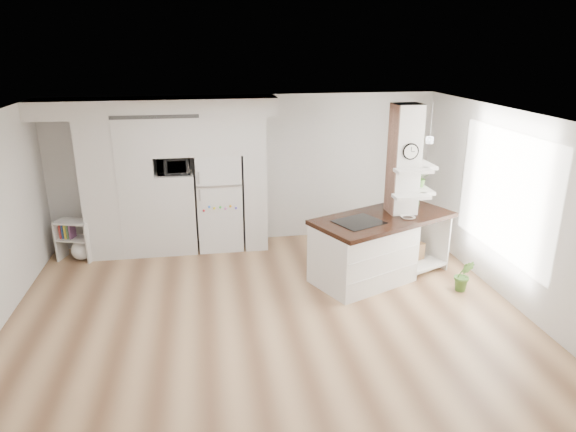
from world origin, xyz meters
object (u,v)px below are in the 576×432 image
object	(u,v)px
refrigerator	(219,201)
floor_plant_a	(464,275)
bookshelf	(78,243)
kitchen_island	(369,249)

from	to	relation	value
refrigerator	floor_plant_a	distance (m)	4.30
refrigerator	bookshelf	bearing A→B (deg)	-175.52
bookshelf	floor_plant_a	xyz separation A→B (m)	(5.97, -2.20, -0.05)
refrigerator	kitchen_island	xyz separation A→B (m)	(2.23, -1.77, -0.36)
bookshelf	floor_plant_a	distance (m)	6.37
bookshelf	floor_plant_a	world-z (taller)	bookshelf
refrigerator	floor_plant_a	bearing A→B (deg)	-34.11
floor_plant_a	kitchen_island	bearing A→B (deg)	154.39
kitchen_island	floor_plant_a	xyz separation A→B (m)	(1.29, -0.62, -0.26)
bookshelf	floor_plant_a	size ratio (longest dim) A/B	1.38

